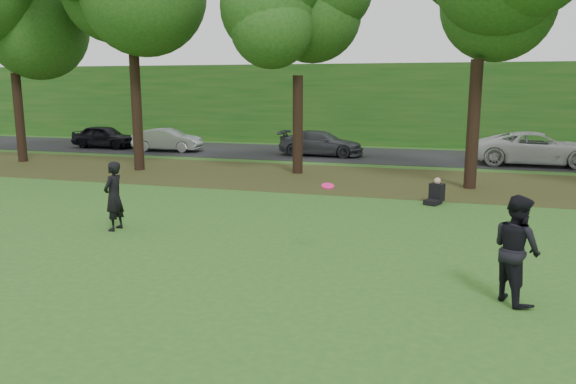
# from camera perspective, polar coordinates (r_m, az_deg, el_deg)

# --- Properties ---
(ground) EXTENTS (120.00, 120.00, 0.00)m
(ground) POSITION_cam_1_polar(r_m,az_deg,el_deg) (10.31, -3.89, -10.47)
(ground) COLOR #2D5C1C
(ground) RESTS_ON ground
(leaf_litter) EXTENTS (60.00, 7.00, 0.01)m
(leaf_litter) POSITION_cam_1_polar(r_m,az_deg,el_deg) (22.56, 7.72, 1.23)
(leaf_litter) COLOR #3C2A15
(leaf_litter) RESTS_ON ground
(street) EXTENTS (70.00, 7.00, 0.02)m
(street) POSITION_cam_1_polar(r_m,az_deg,el_deg) (30.41, 10.09, 3.65)
(street) COLOR black
(street) RESTS_ON ground
(far_hedge) EXTENTS (70.00, 3.00, 5.00)m
(far_hedge) POSITION_cam_1_polar(r_m,az_deg,el_deg) (36.17, 11.34, 8.70)
(far_hedge) COLOR #184D16
(far_hedge) RESTS_ON ground
(player_left) EXTENTS (0.45, 0.67, 1.81)m
(player_left) POSITION_cam_1_polar(r_m,az_deg,el_deg) (15.22, -17.28, -0.40)
(player_left) COLOR black
(player_left) RESTS_ON ground
(player_right) EXTENTS (1.11, 1.17, 1.91)m
(player_right) POSITION_cam_1_polar(r_m,az_deg,el_deg) (10.50, 22.19, -5.39)
(player_right) COLOR black
(player_right) RESTS_ON ground
(parked_cars) EXTENTS (38.37, 2.93, 1.54)m
(parked_cars) POSITION_cam_1_polar(r_m,az_deg,el_deg) (28.78, 12.75, 4.60)
(parked_cars) COLOR black
(parked_cars) RESTS_ON street
(frisbee) EXTENTS (0.38, 0.37, 0.13)m
(frisbee) POSITION_cam_1_polar(r_m,az_deg,el_deg) (11.86, 4.06, 0.61)
(frisbee) COLOR #F3146A
(frisbee) RESTS_ON ground
(seated_person) EXTENTS (0.66, 0.83, 0.83)m
(seated_person) POSITION_cam_1_polar(r_m,az_deg,el_deg) (18.50, 14.78, -0.19)
(seated_person) COLOR black
(seated_person) RESTS_ON ground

